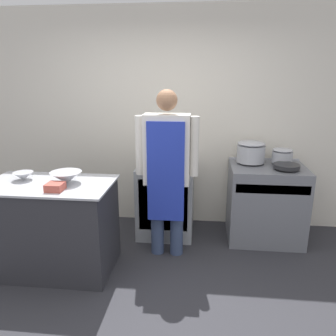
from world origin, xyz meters
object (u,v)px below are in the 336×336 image
(stock_pot, at_px, (251,151))
(plastic_tub, at_px, (55,187))
(mixing_bowl, at_px, (66,177))
(stove, at_px, (265,203))
(saute_pan, at_px, (287,166))
(fridge_unit, at_px, (166,199))
(person_cook, at_px, (167,165))
(sauce_pot, at_px, (282,155))

(stock_pot, bearing_deg, plastic_tub, -147.41)
(mixing_bowl, bearing_deg, stove, 22.90)
(mixing_bowl, bearing_deg, stock_pot, 27.94)
(stock_pot, distance_m, saute_pan, 0.44)
(mixing_bowl, bearing_deg, saute_pan, 18.63)
(mixing_bowl, distance_m, plastic_tub, 0.21)
(fridge_unit, height_order, mixing_bowl, mixing_bowl)
(mixing_bowl, bearing_deg, plastic_tub, -94.28)
(plastic_tub, distance_m, saute_pan, 2.42)
(person_cook, relative_size, mixing_bowl, 5.93)
(stove, relative_size, mixing_bowl, 3.06)
(fridge_unit, xyz_separation_m, mixing_bowl, (-0.85, -0.89, 0.53))
(stove, distance_m, person_cook, 1.34)
(fridge_unit, bearing_deg, sauce_pot, 3.67)
(stove, distance_m, sauce_pot, 0.59)
(mixing_bowl, bearing_deg, fridge_unit, 46.23)
(saute_pan, bearing_deg, fridge_unit, 173.72)
(stove, distance_m, plastic_tub, 2.37)
(stove, height_order, plastic_tub, plastic_tub)
(fridge_unit, height_order, person_cook, person_cook)
(stove, distance_m, fridge_unit, 1.18)
(mixing_bowl, height_order, stock_pot, stock_pot)
(stock_pot, bearing_deg, saute_pan, -33.16)
(plastic_tub, distance_m, sauce_pot, 2.52)
(stove, bearing_deg, person_cook, -156.50)
(person_cook, distance_m, stock_pot, 1.10)
(stock_pot, relative_size, sauce_pot, 1.37)
(stock_pot, bearing_deg, stove, -31.93)
(fridge_unit, distance_m, plastic_tub, 1.49)
(stove, height_order, fridge_unit, stove)
(sauce_pot, bearing_deg, saute_pan, -90.00)
(sauce_pot, bearing_deg, plastic_tub, -151.83)
(mixing_bowl, relative_size, saute_pan, 1.05)
(stove, relative_size, stock_pot, 2.81)
(stove, xyz_separation_m, fridge_unit, (-1.18, 0.03, -0.01))
(mixing_bowl, height_order, plastic_tub, mixing_bowl)
(stock_pot, bearing_deg, mixing_bowl, -152.06)
(plastic_tub, bearing_deg, person_cook, 32.04)
(fridge_unit, bearing_deg, saute_pan, -6.28)
(mixing_bowl, xyz_separation_m, stock_pot, (1.85, 0.98, 0.07))
(stove, height_order, saute_pan, saute_pan)
(person_cook, height_order, saute_pan, person_cook)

